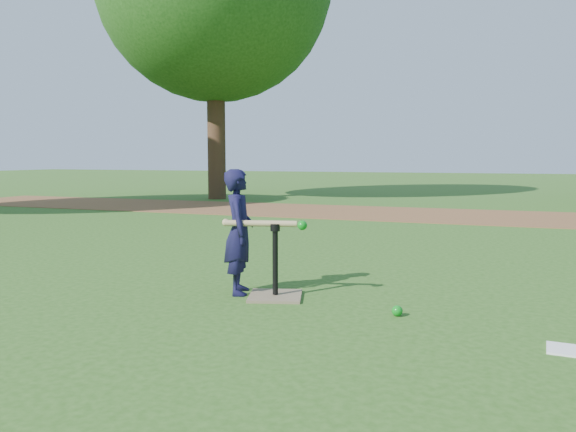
% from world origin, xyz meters
% --- Properties ---
extents(ground, '(80.00, 80.00, 0.00)m').
position_xyz_m(ground, '(0.00, 0.00, 0.00)').
color(ground, '#285116').
rests_on(ground, ground).
extents(dirt_strip, '(24.00, 3.00, 0.01)m').
position_xyz_m(dirt_strip, '(0.00, 7.50, 0.01)').
color(dirt_strip, brown).
rests_on(dirt_strip, ground).
extents(child, '(0.38, 0.46, 1.06)m').
position_xyz_m(child, '(-0.65, 0.23, 0.53)').
color(child, black).
rests_on(child, ground).
extents(wiffle_ball_ground, '(0.08, 0.08, 0.08)m').
position_xyz_m(wiffle_ball_ground, '(0.74, -0.00, 0.04)').
color(wiffle_ball_ground, '#0B8318').
rests_on(wiffle_ball_ground, ground).
extents(clipboard, '(0.32, 0.25, 0.01)m').
position_xyz_m(clipboard, '(1.86, -0.39, 0.01)').
color(clipboard, white).
rests_on(clipboard, ground).
extents(batting_tee, '(0.54, 0.54, 0.61)m').
position_xyz_m(batting_tee, '(-0.31, 0.20, 0.11)').
color(batting_tee, '#7B6A4E').
rests_on(batting_tee, ground).
extents(swing_action, '(0.71, 0.20, 0.08)m').
position_xyz_m(swing_action, '(-0.39, 0.19, 0.61)').
color(swing_action, tan).
rests_on(swing_action, ground).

